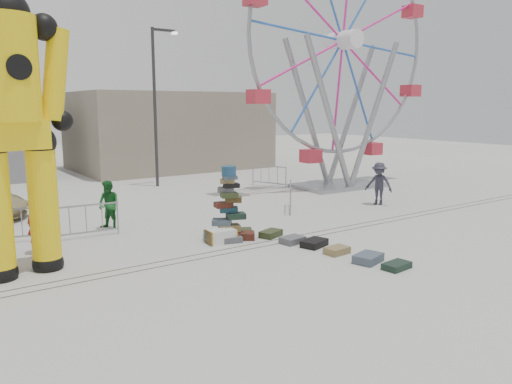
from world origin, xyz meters
TOP-DOWN VIEW (x-y plane):
  - ground at (0.00, 0.00)m, footprint 90.00×90.00m
  - track_line_near at (0.00, 0.60)m, footprint 40.00×0.04m
  - track_line_far at (0.00, 1.00)m, footprint 40.00×0.04m
  - building_right at (7.00, 20.00)m, footprint 12.00×8.00m
  - lamp_post_right at (3.09, 13.00)m, footprint 1.41×0.25m
  - suitcase_tower at (0.57, 1.99)m, footprint 1.82×1.51m
  - crash_test_dummy at (-5.40, 2.00)m, footprint 3.03×1.33m
  - ferris_wheel at (10.60, 7.39)m, footprint 11.15×2.90m
  - steamer_trunk at (0.11, 1.69)m, footprint 0.92×0.58m
  - row_case_0 at (1.78, 1.39)m, footprint 0.88×0.70m
  - row_case_1 at (1.88, 0.41)m, footprint 0.78×0.60m
  - row_case_2 at (2.17, -0.26)m, footprint 0.94×0.75m
  - row_case_3 at (2.21, -1.18)m, footprint 0.72×0.52m
  - row_case_4 at (2.34, -2.23)m, footprint 0.93×0.76m
  - row_case_5 at (2.53, -3.04)m, footprint 0.81×0.53m
  - barricade_dummy_b at (-5.35, 5.42)m, footprint 1.94×0.70m
  - barricade_dummy_c at (-3.11, 4.64)m, footprint 2.00×0.25m
  - barricade_wheel_front at (4.89, 4.27)m, footprint 1.33×1.62m
  - barricade_wheel_back at (7.76, 9.63)m, footprint 0.86×1.88m
  - pedestrian_red at (-4.67, 3.64)m, footprint 0.70×0.49m
  - pedestrian_green at (-2.11, 5.38)m, footprint 0.95×1.01m
  - pedestrian_grey at (8.66, 3.02)m, footprint 1.06×1.33m

SIDE VIEW (x-z plane):
  - ground at x=0.00m, z-range 0.00..0.00m
  - track_line_near at x=0.00m, z-range 0.00..0.01m
  - track_line_far at x=0.00m, z-range 0.00..0.01m
  - row_case_5 at x=2.53m, z-range 0.00..0.17m
  - row_case_3 at x=2.21m, z-range 0.00..0.20m
  - row_case_1 at x=1.88m, z-range 0.00..0.20m
  - row_case_0 at x=1.78m, z-range 0.00..0.21m
  - row_case_2 at x=2.17m, z-range 0.00..0.21m
  - row_case_4 at x=2.34m, z-range 0.00..0.23m
  - steamer_trunk at x=0.11m, z-range 0.00..0.41m
  - barricade_dummy_b at x=-5.35m, z-range 0.00..1.10m
  - barricade_dummy_c at x=-3.11m, z-range 0.00..1.10m
  - barricade_wheel_front at x=4.89m, z-range 0.00..1.10m
  - barricade_wheel_back at x=7.76m, z-range 0.00..1.10m
  - suitcase_tower at x=0.57m, z-range -0.51..1.80m
  - pedestrian_green at x=-2.11m, z-range 0.00..1.66m
  - pedestrian_grey at x=8.66m, z-range 0.00..1.80m
  - pedestrian_red at x=-4.67m, z-range 0.00..1.86m
  - building_right at x=7.00m, z-range 0.00..5.00m
  - crash_test_dummy at x=-5.40m, z-range 0.21..7.79m
  - lamp_post_right at x=3.09m, z-range 0.48..8.48m
  - ferris_wheel at x=10.60m, z-range -0.10..12.84m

